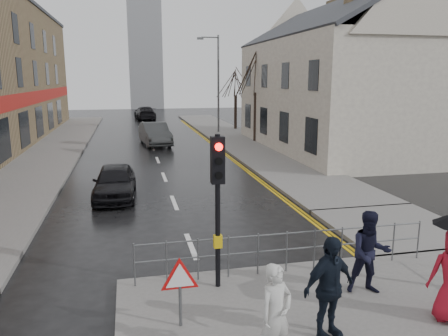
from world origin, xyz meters
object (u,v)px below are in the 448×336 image
pedestrian_b (370,253)px  car_mid (155,134)px  car_parked (115,182)px  pedestrian_a (276,314)px  pedestrian_d (329,288)px

pedestrian_b → car_mid: size_ratio=0.38×
pedestrian_b → car_parked: size_ratio=0.46×
pedestrian_a → car_mid: (-0.32, 25.02, -0.19)m
pedestrian_d → car_mid: bearing=75.4°
pedestrian_b → car_parked: 10.94m
pedestrian_a → pedestrian_b: bearing=11.0°
pedestrian_a → pedestrian_d: size_ratio=0.90×
car_parked → car_mid: bearing=82.3°
pedestrian_a → pedestrian_b: 3.27m
pedestrian_b → pedestrian_d: size_ratio=0.96×
pedestrian_b → car_mid: 23.42m
pedestrian_b → car_mid: bearing=110.2°
pedestrian_b → car_parked: bearing=132.9°
pedestrian_b → pedestrian_d: 2.07m
car_mid → pedestrian_b: bearing=-89.3°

